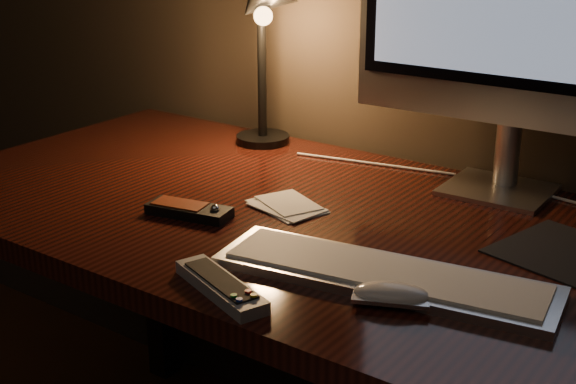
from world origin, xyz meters
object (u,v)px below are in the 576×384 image
Objects in this scene: keyboard at (384,275)px; media_remote at (189,210)px; mouse at (391,297)px; tv_remote at (221,286)px; desk at (349,273)px; desk_lamp at (261,24)px.

media_remote is at bearing 167.22° from keyboard.
keyboard is at bearing 103.44° from mouse.
media_remote reaches higher than mouse.
mouse reaches higher than keyboard.
mouse is at bearing -61.68° from keyboard.
tv_remote is (-0.17, -0.17, 0.00)m from keyboard.
desk is 15.50× the size of mouse.
tv_remote is (0.02, -0.39, 0.14)m from desk.
desk is at bearing 31.68° from media_remote.
tv_remote is at bearing -38.78° from desk_lamp.
desk_lamp is at bearing 142.91° from tv_remote.
mouse is at bearing -20.47° from desk_lamp.
mouse is (0.23, -0.28, 0.14)m from desk.
media_remote reaches higher than desk.
mouse is 0.66× the size of media_remote.
tv_remote is 0.74m from desk_lamp.
tv_remote is at bearing -144.06° from keyboard.
keyboard is at bearing -15.32° from media_remote.
desk is 0.32m from media_remote.
desk_lamp reaches higher than desk.
media_remote is (-0.40, 0.03, 0.00)m from keyboard.
desk_lamp is (-0.34, 0.19, 0.40)m from desk.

